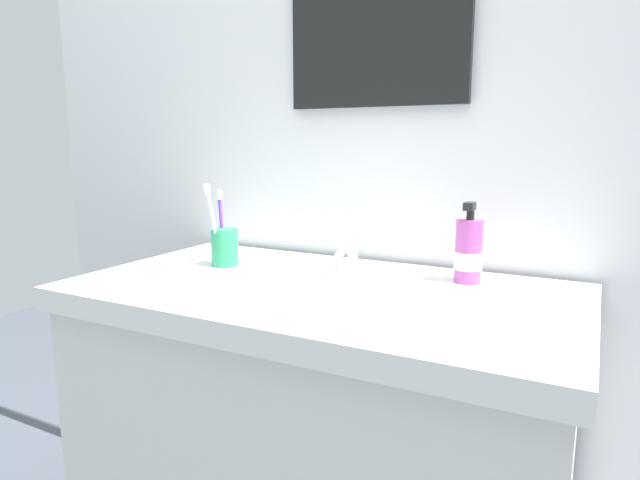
{
  "coord_description": "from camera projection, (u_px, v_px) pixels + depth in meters",
  "views": [
    {
      "loc": [
        0.5,
        -0.97,
        1.14
      ],
      "look_at": [
        -0.02,
        0.03,
        0.94
      ],
      "focal_mm": 30.43,
      "sensor_mm": 36.0,
      "label": 1
    }
  ],
  "objects": [
    {
      "name": "faucet",
      "position": [
        349.0,
        248.0,
        1.28
      ],
      "size": [
        0.02,
        0.15,
        0.1
      ],
      "color": "silver",
      "rests_on": "sink_basin"
    },
    {
      "name": "soap_dispenser",
      "position": [
        469.0,
        252.0,
        1.14
      ],
      "size": [
        0.06,
        0.06,
        0.17
      ],
      "color": "#B24CA5",
      "rests_on": "vanity_counter"
    },
    {
      "name": "toothbrush_purple",
      "position": [
        222.0,
        221.0,
        1.31
      ],
      "size": [
        0.03,
        0.02,
        0.18
      ],
      "color": "purple",
      "rests_on": "toothbrush_cup"
    },
    {
      "name": "sink_basin",
      "position": [
        313.0,
        298.0,
        1.14
      ],
      "size": [
        0.38,
        0.38,
        0.1
      ],
      "color": "white",
      "rests_on": "vanity_counter"
    },
    {
      "name": "vanity_counter",
      "position": [
        320.0,
        471.0,
        1.2
      ],
      "size": [
        1.04,
        0.56,
        0.85
      ],
      "color": "silver",
      "rests_on": "ground"
    },
    {
      "name": "toothbrush_white",
      "position": [
        213.0,
        220.0,
        1.26
      ],
      "size": [
        0.02,
        0.05,
        0.2
      ],
      "color": "white",
      "rests_on": "toothbrush_cup"
    },
    {
      "name": "tiled_wall_back",
      "position": [
        380.0,
        120.0,
        1.34
      ],
      "size": [
        2.24,
        0.04,
        2.4
      ],
      "primitive_type": "cube",
      "color": "silver",
      "rests_on": "ground"
    },
    {
      "name": "toothbrush_blue",
      "position": [
        221.0,
        220.0,
        1.32
      ],
      "size": [
        0.03,
        0.02,
        0.18
      ],
      "color": "blue",
      "rests_on": "toothbrush_cup"
    },
    {
      "name": "toothbrush_cup",
      "position": [
        225.0,
        247.0,
        1.3
      ],
      "size": [
        0.06,
        0.06,
        0.09
      ],
      "primitive_type": "cylinder",
      "color": "#2D9966",
      "rests_on": "vanity_counter"
    }
  ]
}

